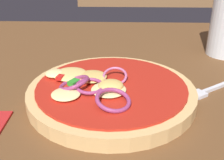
# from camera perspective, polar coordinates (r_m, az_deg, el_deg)

# --- Properties ---
(dining_table) EXTENTS (1.47, 0.96, 0.04)m
(dining_table) POSITION_cam_1_polar(r_m,az_deg,el_deg) (0.38, 2.95, -8.59)
(dining_table) COLOR brown
(dining_table) RESTS_ON ground
(pizza) EXTENTS (0.23, 0.23, 0.04)m
(pizza) POSITION_cam_1_polar(r_m,az_deg,el_deg) (0.39, -0.52, -2.34)
(pizza) COLOR tan
(pizza) RESTS_ON dining_table
(fork) EXTENTS (0.16, 0.12, 0.01)m
(fork) POSITION_cam_1_polar(r_m,az_deg,el_deg) (0.45, 21.18, -1.25)
(fork) COLOR silver
(fork) RESTS_ON dining_table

